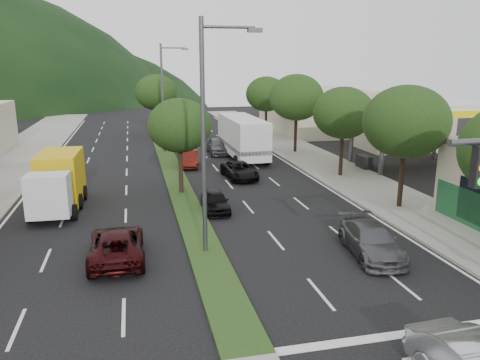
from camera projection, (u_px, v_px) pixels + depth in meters
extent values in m
plane|color=black|center=(249.00, 360.00, 13.24)|extent=(160.00, 160.00, 0.00)
cube|color=gray|center=(320.00, 162.00, 39.59)|extent=(5.00, 90.00, 0.15)
cube|color=#213A15|center=(169.00, 162.00, 39.70)|extent=(1.60, 56.00, 0.12)
cube|color=black|center=(480.00, 167.00, 11.49)|extent=(0.35, 0.25, 1.05)
cube|color=silver|center=(414.00, 105.00, 36.99)|extent=(12.00, 8.00, 0.50)
cube|color=yellow|center=(414.00, 110.00, 37.07)|extent=(12.20, 8.20, 0.50)
cylinder|color=#47494C|center=(382.00, 146.00, 34.40)|extent=(0.36, 0.36, 4.60)
cylinder|color=#47494C|center=(476.00, 142.00, 36.15)|extent=(0.36, 0.36, 4.60)
cylinder|color=#47494C|center=(352.00, 136.00, 39.13)|extent=(0.36, 0.36, 4.60)
cylinder|color=#47494C|center=(436.00, 133.00, 40.88)|extent=(0.36, 0.36, 4.60)
cube|color=black|center=(365.00, 163.00, 37.19)|extent=(0.80, 1.60, 1.10)
cube|color=black|center=(452.00, 158.00, 38.93)|extent=(0.80, 1.60, 1.10)
cube|color=beige|center=(315.00, 110.00, 58.48)|extent=(10.00, 16.00, 5.20)
cylinder|color=black|center=(402.00, 174.00, 26.71)|extent=(0.28, 0.28, 3.81)
ellipsoid|color=#153311|center=(406.00, 122.00, 25.99)|extent=(4.80, 4.80, 4.08)
cylinder|color=black|center=(341.00, 151.00, 34.31)|extent=(0.28, 0.28, 3.58)
ellipsoid|color=#153311|center=(343.00, 113.00, 33.63)|extent=(4.40, 4.40, 3.74)
cylinder|color=black|center=(296.00, 131.00, 43.72)|extent=(0.28, 0.28, 3.92)
ellipsoid|color=#153311|center=(297.00, 97.00, 42.98)|extent=(5.00, 5.00, 4.25)
cylinder|color=black|center=(266.00, 120.00, 53.21)|extent=(0.28, 0.28, 3.70)
ellipsoid|color=#153311|center=(266.00, 94.00, 52.51)|extent=(4.60, 4.60, 3.91)
cylinder|color=black|center=(181.00, 167.00, 29.83)|extent=(0.28, 0.28, 3.36)
ellipsoid|color=#153311|center=(179.00, 125.00, 29.19)|extent=(4.00, 4.00, 3.40)
cylinder|color=black|center=(157.00, 118.00, 54.36)|extent=(0.28, 0.28, 3.81)
ellipsoid|color=#153311|center=(156.00, 92.00, 53.64)|extent=(4.80, 4.80, 4.08)
cylinder|color=#47494C|center=(203.00, 142.00, 19.60)|extent=(0.20, 0.20, 10.00)
cylinder|color=#47494C|center=(228.00, 27.00, 18.73)|extent=(2.20, 0.12, 0.12)
cube|color=#47494C|center=(255.00, 30.00, 19.00)|extent=(0.60, 0.25, 0.18)
cylinder|color=#47494C|center=(163.00, 99.00, 43.24)|extent=(0.20, 0.20, 10.00)
cylinder|color=#47494C|center=(173.00, 48.00, 42.38)|extent=(2.20, 0.12, 0.12)
cube|color=#47494C|center=(185.00, 49.00, 42.64)|extent=(0.60, 0.25, 0.18)
imported|color=black|center=(117.00, 245.00, 19.94)|extent=(2.24, 4.86, 1.35)
imported|color=black|center=(215.00, 201.00, 26.59)|extent=(1.49, 3.52, 1.19)
imported|color=#4D4D52|center=(371.00, 240.00, 20.41)|extent=(2.50, 4.87, 1.35)
imported|color=#56150E|center=(190.00, 159.00, 38.21)|extent=(1.83, 4.07, 1.30)
imported|color=black|center=(240.00, 170.00, 34.16)|extent=(2.28, 4.49, 1.22)
imported|color=#4D4D52|center=(218.00, 146.00, 43.63)|extent=(1.95, 4.46, 1.49)
cube|color=silver|center=(49.00, 195.00, 24.20)|extent=(2.18, 1.64, 2.24)
cube|color=gold|center=(61.00, 177.00, 27.61)|extent=(2.40, 4.17, 3.01)
cube|color=black|center=(60.00, 201.00, 27.16)|extent=(2.17, 5.71, 0.29)
cylinder|color=black|center=(74.00, 212.00, 25.06)|extent=(0.33, 0.89, 0.88)
cylinder|color=black|center=(30.00, 215.00, 24.65)|extent=(0.33, 0.89, 0.88)
cylinder|color=black|center=(80.00, 201.00, 27.08)|extent=(0.33, 0.89, 0.88)
cylinder|color=black|center=(39.00, 203.00, 26.68)|extent=(0.33, 0.89, 0.88)
cylinder|color=black|center=(84.00, 193.00, 28.92)|extent=(0.33, 0.89, 0.88)
cylinder|color=black|center=(46.00, 194.00, 28.51)|extent=(0.33, 0.89, 0.88)
cube|color=silver|center=(242.00, 135.00, 41.29)|extent=(2.66, 9.43, 3.14)
cube|color=slate|center=(242.00, 144.00, 41.48)|extent=(2.72, 9.43, 0.37)
cylinder|color=black|center=(220.00, 146.00, 44.94)|extent=(0.37, 0.94, 0.94)
cylinder|color=black|center=(246.00, 145.00, 45.52)|extent=(0.37, 0.94, 0.94)
cylinder|color=black|center=(222.00, 148.00, 43.87)|extent=(0.37, 0.94, 0.94)
cylinder|color=black|center=(249.00, 147.00, 44.45)|extent=(0.37, 0.94, 0.94)
cylinder|color=black|center=(237.00, 161.00, 38.18)|extent=(0.37, 0.94, 0.94)
cylinder|color=black|center=(267.00, 160.00, 38.76)|extent=(0.37, 0.94, 0.94)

